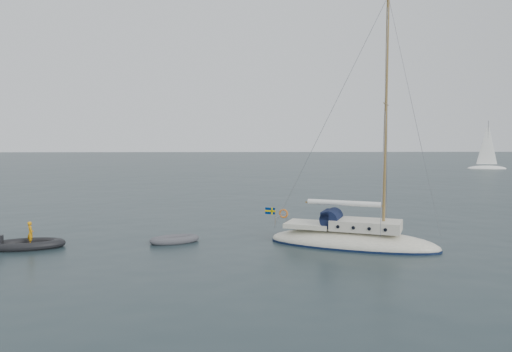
{
  "coord_description": "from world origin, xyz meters",
  "views": [
    {
      "loc": [
        -3.45,
        -26.96,
        5.76
      ],
      "look_at": [
        -2.66,
        0.0,
        3.58
      ],
      "focal_mm": 35.0,
      "sensor_mm": 36.0,
      "label": 1
    }
  ],
  "objects": [
    {
      "name": "rib",
      "position": [
        -14.5,
        -1.42,
        0.22
      ],
      "size": [
        3.78,
        1.72,
        1.4
      ],
      "rotation": [
        0.0,
        0.0,
        0.24
      ],
      "color": "black",
      "rests_on": "ground"
    },
    {
      "name": "dinghy",
      "position": [
        -7.07,
        -0.31,
        0.17
      ],
      "size": [
        2.74,
        1.24,
        0.39
      ],
      "rotation": [
        0.0,
        0.0,
        0.41
      ],
      "color": "#515157",
      "rests_on": "ground"
    },
    {
      "name": "distant_yacht_b",
      "position": [
        39.13,
        58.15,
        3.79
      ],
      "size": [
        6.7,
        3.57,
        8.87
      ],
      "rotation": [
        0.0,
        0.0,
        -0.08
      ],
      "color": "white",
      "rests_on": "ground"
    },
    {
      "name": "sailboat",
      "position": [
        2.35,
        -1.45,
        1.0
      ],
      "size": [
        9.28,
        2.78,
        13.21
      ],
      "rotation": [
        0.0,
        0.0,
        -0.39
      ],
      "color": "white",
      "rests_on": "ground"
    },
    {
      "name": "ground",
      "position": [
        0.0,
        0.0,
        0.0
      ],
      "size": [
        300.0,
        300.0,
        0.0
      ],
      "primitive_type": "plane",
      "color": "black",
      "rests_on": "ground"
    }
  ]
}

